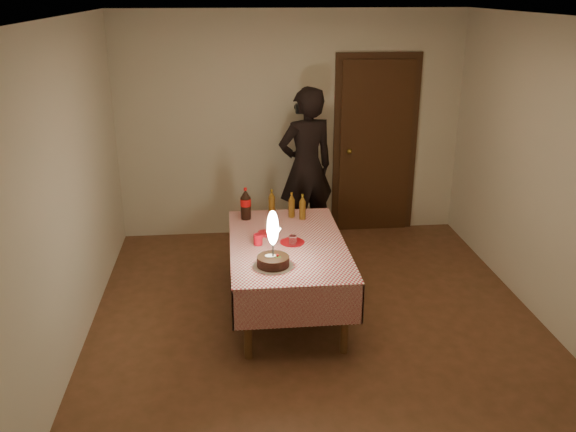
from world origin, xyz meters
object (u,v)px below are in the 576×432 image
Objects in this scene: birthday_cake at (273,252)px; clear_cup at (293,241)px; dining_table at (287,252)px; cola_bottle at (246,204)px; amber_bottle_mid at (292,206)px; photographer at (306,168)px; amber_bottle_right at (303,207)px; amber_bottle_left at (272,203)px; red_plate at (292,242)px; red_cup at (258,240)px.

birthday_cake is 0.47m from clear_cup.
cola_bottle reaches higher than dining_table.
photographer is at bearing 74.24° from amber_bottle_mid.
amber_bottle_right is at bearing -32.78° from amber_bottle_mid.
cola_bottle is 0.29m from amber_bottle_left.
cola_bottle reaches higher than amber_bottle_right.
birthday_cake is 1.88× the size of amber_bottle_right.
red_plate is at bearing 86.83° from clear_cup.
amber_bottle_left is at bearing 149.60° from amber_bottle_mid.
red_plate is 0.66m from amber_bottle_mid.
red_cup is (-0.26, -0.02, 0.14)m from dining_table.
amber_bottle_mid is at bearing 147.22° from amber_bottle_right.
amber_bottle_right reaches higher than red_cup.
red_cup reaches higher than red_plate.
amber_bottle_right is (0.37, 1.05, -0.00)m from birthday_cake.
birthday_cake is 1.11m from amber_bottle_right.
red_cup is 0.76m from amber_bottle_mid.
dining_table is 0.95× the size of photographer.
birthday_cake is at bearing -93.82° from amber_bottle_left.
cola_bottle is 0.17× the size of photographer.
birthday_cake reaches higher than amber_bottle_right.
birthday_cake reaches higher than clear_cup.
dining_table is 1.64m from photographer.
amber_bottle_mid reaches higher than red_plate.
red_cup reaches higher than clear_cup.
amber_bottle_mid is at bearing 60.99° from red_cup.
dining_table is at bearing 70.85° from birthday_cake.
photographer is (0.32, 1.57, 0.23)m from red_plate.
red_plate is (0.04, -0.00, 0.10)m from dining_table.
photographer reaches higher than red_plate.
amber_bottle_mid is (0.11, 0.64, 0.21)m from dining_table.
amber_bottle_left is 0.14× the size of photographer.
clear_cup reaches higher than dining_table.
amber_bottle_left reaches higher than clear_cup.
clear_cup is at bearing 63.50° from birthday_cake.
birthday_cake is 0.47m from red_cup.
red_cup is at bearing 172.23° from clear_cup.
amber_bottle_right is (0.29, -0.17, 0.00)m from amber_bottle_left.
birthday_cake is at bearing -109.41° from amber_bottle_right.
amber_bottle_right is (0.21, 0.58, 0.21)m from dining_table.
clear_cup is 0.83m from amber_bottle_left.
photographer is (0.16, 0.99, 0.11)m from amber_bottle_right.
amber_bottle_left is at bearing 96.29° from dining_table.
clear_cup is 0.28× the size of cola_bottle.
dining_table is 17.20× the size of red_cup.
amber_bottle_right is at bearing 74.38° from red_plate.
red_plate is 0.12× the size of photographer.
amber_bottle_mid is at bearing -30.40° from amber_bottle_left.
red_cup is at bearing -82.78° from cola_bottle.
red_cup is 1.11× the size of clear_cup.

